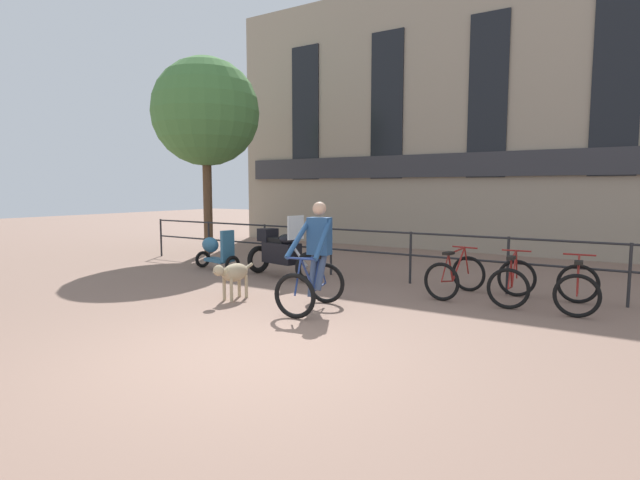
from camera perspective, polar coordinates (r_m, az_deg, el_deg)
ground_plane at (r=5.96m, az=-9.88°, el=-12.91°), size 60.00×60.00×0.00m
canal_railing at (r=10.16m, az=10.32°, el=-0.97°), size 15.05×0.05×1.05m
building_facade at (r=15.75m, az=18.88°, el=13.62°), size 18.00×0.72×8.24m
cyclist_with_bike at (r=7.91m, az=-0.60°, el=-2.44°), size 0.83×1.25×1.70m
dog at (r=8.70m, az=-9.92°, el=-3.78°), size 0.29×0.96×0.65m
parked_motorcycle at (r=10.76m, az=-4.48°, el=-1.30°), size 1.78×0.95×1.35m
parked_bicycle_near_lamp at (r=9.22m, az=15.22°, el=-3.99°), size 0.82×1.20×0.86m
parked_bicycle_mid_left at (r=8.98m, az=21.16°, el=-4.45°), size 0.74×1.16×0.86m
parked_bicycle_mid_right at (r=8.84m, az=27.35°, el=-4.87°), size 0.75×1.16×0.86m
parked_scooter at (r=11.91m, az=-11.82°, el=-1.20°), size 1.33×0.63×0.96m
tree_canalside_left at (r=15.20m, az=-12.93°, el=14.01°), size 3.09×3.09×5.65m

